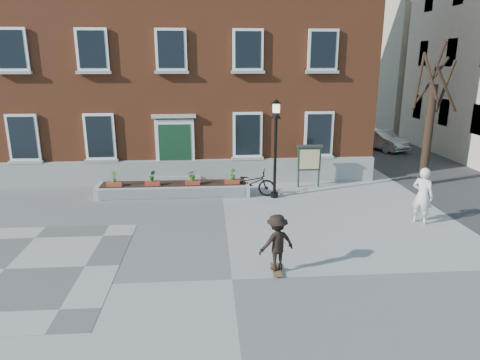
{
  "coord_description": "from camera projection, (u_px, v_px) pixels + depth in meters",
  "views": [
    {
      "loc": [
        -0.53,
        -9.75,
        5.35
      ],
      "look_at": [
        0.5,
        4.0,
        1.5
      ],
      "focal_mm": 32.0,
      "sensor_mm": 36.0,
      "label": 1
    }
  ],
  "objects": [
    {
      "name": "ground",
      "position": [
        232.0,
        279.0,
        10.84
      ],
      "size": [
        100.0,
        100.0,
        0.0
      ],
      "primitive_type": "plane",
      "color": "gray",
      "rests_on": "ground"
    },
    {
      "name": "checker_patch",
      "position": [
        5.0,
        269.0,
        11.36
      ],
      "size": [
        6.0,
        6.0,
        0.01
      ],
      "primitive_type": "cube",
      "color": "#535356",
      "rests_on": "ground"
    },
    {
      "name": "bicycle",
      "position": [
        250.0,
        183.0,
        17.47
      ],
      "size": [
        2.16,
        1.1,
        1.08
      ],
      "primitive_type": "imported",
      "rotation": [
        0.0,
        0.0,
        1.38
      ],
      "color": "black",
      "rests_on": "ground"
    },
    {
      "name": "parked_car",
      "position": [
        381.0,
        140.0,
        26.68
      ],
      "size": [
        2.58,
        3.95,
        1.23
      ],
      "primitive_type": "imported",
      "rotation": [
        0.0,
        0.0,
        0.38
      ],
      "color": "#B9BBBE",
      "rests_on": "ground"
    },
    {
      "name": "bystander",
      "position": [
        422.0,
        196.0,
        14.4
      ],
      "size": [
        0.81,
        0.84,
        1.94
      ],
      "primitive_type": "imported",
      "rotation": [
        0.0,
        0.0,
        2.26
      ],
      "color": "silver",
      "rests_on": "ground"
    },
    {
      "name": "brick_building",
      "position": [
        178.0,
        42.0,
        22.42
      ],
      "size": [
        18.4,
        10.85,
        12.6
      ],
      "color": "brown",
      "rests_on": "ground"
    },
    {
      "name": "planter_assembly",
      "position": [
        174.0,
        189.0,
        17.5
      ],
      "size": [
        6.2,
        1.12,
        1.15
      ],
      "color": "#B6B6B1",
      "rests_on": "ground"
    },
    {
      "name": "bare_tree",
      "position": [
        430.0,
        122.0,
        18.42
      ],
      "size": [
        1.83,
        1.83,
        6.16
      ],
      "color": "#2F1F14",
      "rests_on": "ground"
    },
    {
      "name": "side_street",
      "position": [
        477.0,
        36.0,
        29.24
      ],
      "size": [
        15.2,
        36.0,
        14.5
      ],
      "color": "#3A3B3D",
      "rests_on": "ground"
    },
    {
      "name": "lamp_post",
      "position": [
        276.0,
        135.0,
        16.71
      ],
      "size": [
        0.4,
        0.4,
        3.93
      ],
      "color": "black",
      "rests_on": "ground"
    },
    {
      "name": "notice_board",
      "position": [
        309.0,
        159.0,
        18.47
      ],
      "size": [
        1.1,
        0.16,
        1.87
      ],
      "color": "#183022",
      "rests_on": "ground"
    },
    {
      "name": "skateboarder",
      "position": [
        277.0,
        243.0,
        11.02
      ],
      "size": [
        1.11,
        0.85,
        1.59
      ],
      "color": "brown",
      "rests_on": "ground"
    }
  ]
}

